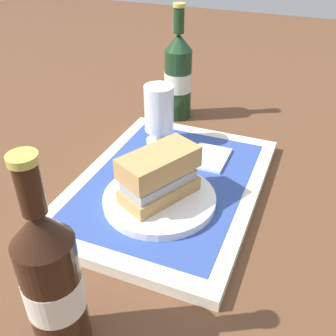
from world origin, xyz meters
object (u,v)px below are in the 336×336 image
object	(u,v)px
sandwich	(161,174)
second_bottle	(52,283)
plate	(159,199)
beer_bottle	(178,76)
beer_glass	(159,113)

from	to	relation	value
sandwich	second_bottle	world-z (taller)	second_bottle
plate	beer_bottle	world-z (taller)	beer_bottle
second_bottle	beer_bottle	bearing A→B (deg)	8.59
sandwich	second_bottle	xyz separation A→B (m)	(-0.27, 0.01, 0.03)
plate	sandwich	bearing A→B (deg)	-26.24
beer_bottle	beer_glass	bearing A→B (deg)	-172.01
plate	beer_glass	size ratio (longest dim) A/B	1.52
plate	sandwich	size ratio (longest dim) A/B	1.31
plate	second_bottle	size ratio (longest dim) A/B	0.71
beer_bottle	second_bottle	world-z (taller)	same
beer_glass	beer_bottle	world-z (taller)	beer_bottle
beer_glass	beer_bottle	distance (m)	0.17
beer_glass	sandwich	bearing A→B (deg)	-156.03
beer_glass	second_bottle	bearing A→B (deg)	-171.19
plate	beer_glass	xyz separation A→B (m)	(0.19, 0.08, 0.06)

